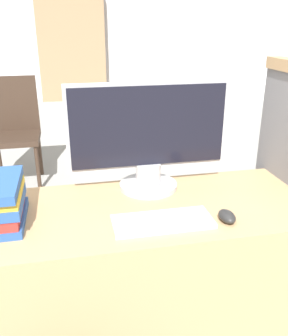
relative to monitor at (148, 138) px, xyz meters
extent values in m
cube|color=silver|center=(-0.12, 6.24, 0.40)|extent=(12.00, 0.06, 2.80)
cube|color=tan|center=(-0.12, -0.18, -0.61)|extent=(1.43, 0.55, 0.77)
cylinder|color=#B7B7BC|center=(0.00, 0.00, -0.21)|extent=(0.24, 0.24, 0.02)
cylinder|color=#B7B7BC|center=(0.00, 0.00, -0.16)|extent=(0.10, 0.10, 0.09)
cube|color=#B7B7BC|center=(0.00, 0.00, 0.05)|extent=(0.66, 0.01, 0.35)
cube|color=black|center=(0.00, 0.00, 0.05)|extent=(0.63, 0.02, 0.32)
cube|color=silver|center=(-0.02, -0.31, -0.21)|extent=(0.35, 0.15, 0.02)
ellipsoid|color=#262626|center=(0.21, -0.34, -0.20)|extent=(0.05, 0.09, 0.04)
cube|color=#285199|center=(-0.56, -0.19, -0.21)|extent=(0.15, 0.27, 0.03)
cylinder|color=#38281E|center=(-0.61, 1.80, -0.79)|extent=(0.04, 0.04, 0.42)
cylinder|color=#38281E|center=(-0.61, 2.18, -0.79)|extent=(0.04, 0.04, 0.42)
cube|color=#38281E|center=(-0.80, 1.99, -0.55)|extent=(0.44, 0.44, 0.05)
cube|color=#38281E|center=(-0.80, 2.19, -0.28)|extent=(0.44, 0.04, 0.50)
cube|color=#9E7A56|center=(-0.14, 6.00, 0.05)|extent=(1.22, 0.32, 2.10)
camera|label=1|loc=(-0.32, -1.42, 0.44)|focal=40.00mm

